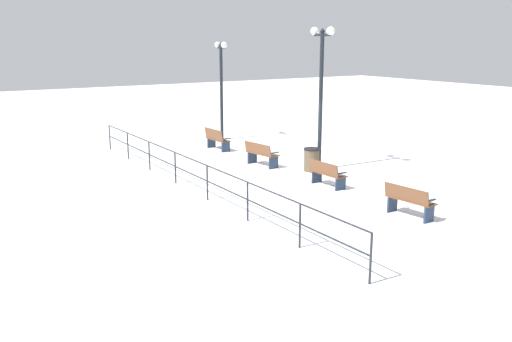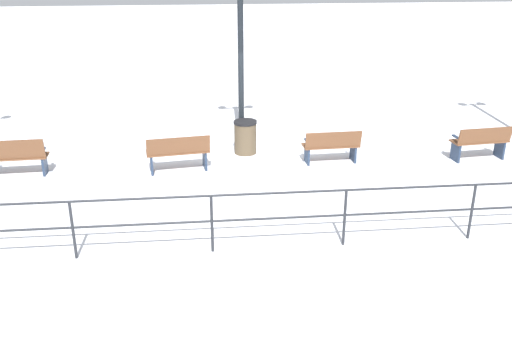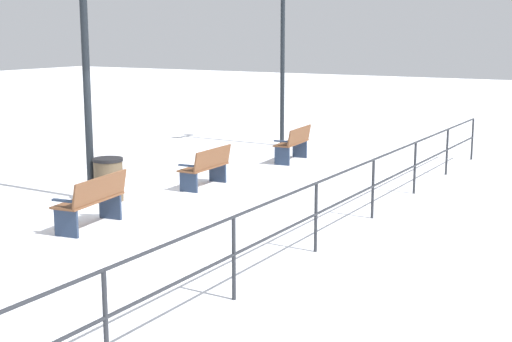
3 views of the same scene
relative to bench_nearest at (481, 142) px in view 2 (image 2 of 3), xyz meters
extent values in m
plane|color=white|center=(0.14, 5.49, -0.47)|extent=(80.00, 80.00, 0.00)
cube|color=brown|center=(0.07, 0.01, 0.00)|extent=(0.57, 1.43, 0.04)
cube|color=brown|center=(-0.15, -0.01, 0.21)|extent=(0.24, 1.40, 0.38)
cube|color=#23334C|center=(0.13, -0.59, -0.23)|extent=(0.39, 0.09, 0.47)
cube|color=#23334C|center=(0.01, 0.60, -0.23)|extent=(0.39, 0.09, 0.47)
cube|color=#23334C|center=(0.15, -0.59, 0.12)|extent=(0.39, 0.11, 0.04)
cube|color=#23334C|center=(0.03, 0.60, 0.12)|extent=(0.39, 0.11, 0.04)
cube|color=brown|center=(0.24, 3.66, -0.04)|extent=(0.51, 1.37, 0.04)
cube|color=brown|center=(0.01, 3.66, 0.17)|extent=(0.16, 1.36, 0.40)
cube|color=#23334C|center=(0.26, 3.09, -0.26)|extent=(0.41, 0.07, 0.43)
cube|color=#23334C|center=(0.22, 4.24, -0.26)|extent=(0.41, 0.07, 0.43)
cube|color=#23334C|center=(0.28, 3.09, 0.08)|extent=(0.41, 0.09, 0.04)
cube|color=#23334C|center=(0.24, 4.24, 0.08)|extent=(0.41, 0.09, 0.04)
cube|color=brown|center=(0.06, 7.32, 0.00)|extent=(0.67, 1.49, 0.04)
cube|color=brown|center=(-0.18, 7.29, 0.22)|extent=(0.29, 1.44, 0.40)
cube|color=#23334C|center=(0.14, 6.71, -0.23)|extent=(0.44, 0.11, 0.47)
cube|color=#23334C|center=(-0.02, 7.94, -0.23)|extent=(0.44, 0.11, 0.47)
cube|color=#23334C|center=(0.16, 6.71, 0.12)|extent=(0.44, 0.13, 0.04)
cube|color=#23334C|center=(0.00, 7.94, 0.12)|extent=(0.44, 0.13, 0.04)
cube|color=brown|center=(0.14, 10.98, -0.03)|extent=(0.51, 1.42, 0.04)
cube|color=brown|center=(-0.08, 10.97, 0.22)|extent=(0.18, 1.40, 0.46)
cube|color=#23334C|center=(0.17, 10.38, -0.25)|extent=(0.40, 0.07, 0.44)
cube|color=#23334C|center=(0.19, 10.38, 0.09)|extent=(0.40, 0.09, 0.04)
cylinder|color=black|center=(1.49, 5.73, 1.99)|extent=(0.14, 0.14, 4.92)
cylinder|color=#26282D|center=(-3.80, 2.05, 0.05)|extent=(0.05, 0.05, 1.05)
cylinder|color=#26282D|center=(-3.80, 4.34, 0.05)|extent=(0.05, 0.05, 1.05)
cylinder|color=#26282D|center=(-3.80, 6.64, 0.05)|extent=(0.05, 0.05, 1.05)
cylinder|color=#26282D|center=(-3.80, 8.94, 0.05)|extent=(0.05, 0.05, 1.05)
cylinder|color=#26282D|center=(-3.80, 5.49, 0.58)|extent=(0.04, 16.09, 0.04)
cylinder|color=#26282D|center=(-3.80, 5.49, 0.11)|extent=(0.04, 16.09, 0.04)
cylinder|color=brown|center=(1.10, 5.66, -0.08)|extent=(0.56, 0.56, 0.78)
cylinder|color=black|center=(1.10, 5.66, 0.34)|extent=(0.58, 0.58, 0.06)
camera|label=1|loc=(-11.04, -9.91, 4.19)|focal=39.08mm
camera|label=2|loc=(-12.35, 6.76, 4.44)|focal=39.53mm
camera|label=3|loc=(-8.33, 16.17, 2.78)|focal=51.35mm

